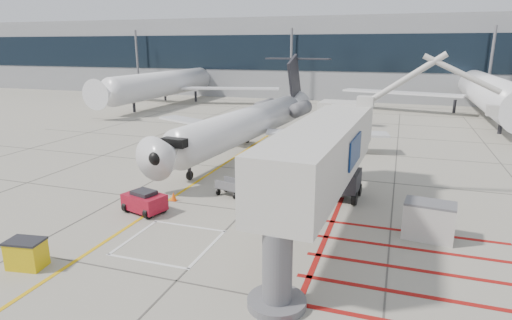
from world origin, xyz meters
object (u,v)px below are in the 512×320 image
(regional_jet, at_px, (235,110))
(pushback_tug, at_px, (144,201))
(spill_bin, at_px, (26,254))
(jet_bridge, at_px, (321,164))

(regional_jet, relative_size, pushback_tug, 13.22)
(pushback_tug, bearing_deg, spill_bin, -84.26)
(regional_jet, height_order, pushback_tug, regional_jet)
(regional_jet, distance_m, pushback_tug, 13.88)
(jet_bridge, bearing_deg, regional_jet, 128.39)
(regional_jet, relative_size, jet_bridge, 1.65)
(spill_bin, bearing_deg, regional_jet, 76.90)
(jet_bridge, relative_size, spill_bin, 12.76)
(jet_bridge, height_order, spill_bin, jet_bridge)
(jet_bridge, distance_m, pushback_tug, 10.35)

